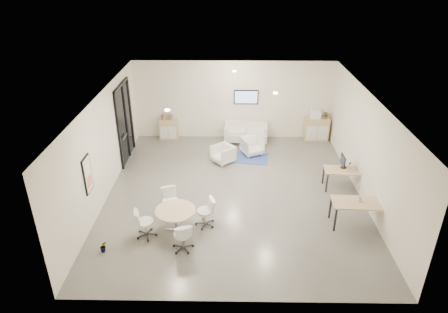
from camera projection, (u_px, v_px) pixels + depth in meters
name	position (u px, v px, depth m)	size (l,w,h in m)	color
room_shell	(234.00, 148.00, 12.09)	(9.60, 10.60, 4.80)	#5F5C56
glass_door	(125.00, 120.00, 14.43)	(0.09, 1.90, 2.85)	black
artwork	(88.00, 175.00, 10.74)	(0.05, 0.54, 1.04)	black
wall_tv	(246.00, 97.00, 16.00)	(0.98, 0.06, 0.58)	black
ceiling_spots	(228.00, 90.00, 12.13)	(3.14, 4.14, 0.03)	#FFEAC6
sideboard_left	(169.00, 129.00, 16.48)	(0.74, 0.39, 0.84)	tan
sideboard_right	(316.00, 129.00, 16.33)	(0.97, 0.47, 0.97)	tan
books	(167.00, 117.00, 16.25)	(0.43, 0.14, 0.22)	red
printer	(315.00, 114.00, 16.05)	(0.49, 0.43, 0.31)	white
loveseat	(246.00, 133.00, 16.27)	(1.78, 1.00, 0.64)	white
blue_rug	(248.00, 158.00, 15.03)	(1.49, 1.00, 0.01)	#304492
armchair_left	(223.00, 153.00, 14.59)	(0.70, 0.66, 0.72)	white
armchair_right	(252.00, 145.00, 15.19)	(0.72, 0.67, 0.74)	white
desk_rear	(344.00, 172.00, 12.85)	(1.32, 0.74, 0.66)	tan
desk_front	(358.00, 205.00, 11.03)	(1.45, 0.78, 0.74)	tan
monitor	(343.00, 161.00, 12.85)	(0.20, 0.50, 0.44)	black
round_table	(176.00, 213.00, 10.82)	(1.10, 1.10, 0.67)	tan
meeting_chairs	(176.00, 218.00, 10.90)	(2.30, 2.30, 0.82)	white
plant_cabinet	(326.00, 115.00, 16.05)	(0.25, 0.28, 0.22)	#3F7F3F
plant_floor	(104.00, 249.00, 10.24)	(0.18, 0.33, 0.15)	#3F7F3F
cup	(360.00, 199.00, 11.01)	(0.13, 0.10, 0.13)	white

